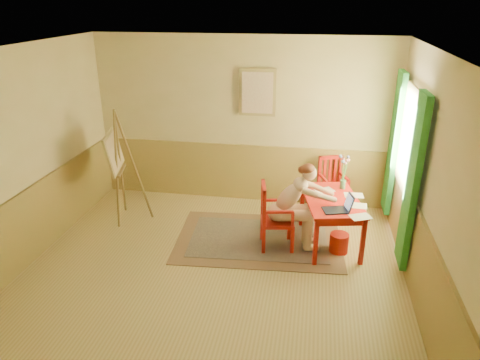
% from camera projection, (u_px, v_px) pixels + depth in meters
% --- Properties ---
extents(room, '(5.04, 4.54, 2.84)m').
position_uv_depth(room, '(212.00, 169.00, 5.41)').
color(room, tan).
rests_on(room, ground).
extents(wainscot, '(5.00, 4.50, 1.00)m').
position_uv_depth(wainscot, '(226.00, 207.00, 6.47)').
color(wainscot, '#AB9148').
rests_on(wainscot, room).
extents(window, '(0.12, 2.01, 2.20)m').
position_uv_depth(window, '(404.00, 155.00, 6.05)').
color(window, white).
rests_on(window, room).
extents(wall_portrait, '(0.60, 0.05, 0.76)m').
position_uv_depth(wall_portrait, '(258.00, 93.00, 7.18)').
color(wall_portrait, '#A49054').
rests_on(wall_portrait, room).
extents(rug, '(2.51, 1.77, 0.02)m').
position_uv_depth(rug, '(259.00, 239.00, 6.61)').
color(rug, '#8C7251').
rests_on(rug, room).
extents(table, '(0.95, 1.32, 0.72)m').
position_uv_depth(table, '(331.00, 204.00, 6.27)').
color(table, red).
rests_on(table, room).
extents(chair_left, '(0.51, 0.50, 0.97)m').
position_uv_depth(chair_left, '(274.00, 217.00, 6.24)').
color(chair_left, red).
rests_on(chair_left, room).
extents(chair_back, '(0.53, 0.54, 0.92)m').
position_uv_depth(chair_back, '(332.00, 185.00, 7.34)').
color(chair_back, red).
rests_on(chair_back, room).
extents(figure, '(0.98, 0.50, 1.27)m').
position_uv_depth(figure, '(295.00, 203.00, 6.15)').
color(figure, beige).
rests_on(figure, room).
extents(laptop, '(0.42, 0.32, 0.23)m').
position_uv_depth(laptop, '(340.00, 208.00, 5.87)').
color(laptop, '#1E2338').
rests_on(laptop, table).
extents(papers, '(0.78, 1.07, 0.00)m').
position_uv_depth(papers, '(348.00, 201.00, 6.14)').
color(papers, white).
rests_on(papers, table).
extents(vase, '(0.17, 0.25, 0.50)m').
position_uv_depth(vase, '(344.00, 174.00, 6.48)').
color(vase, '#3F724C').
rests_on(vase, table).
extents(wastebasket, '(0.28, 0.28, 0.28)m').
position_uv_depth(wastebasket, '(339.00, 243.00, 6.25)').
color(wastebasket, red).
rests_on(wastebasket, room).
extents(easel, '(0.67, 0.81, 1.80)m').
position_uv_depth(easel, '(117.00, 156.00, 6.85)').
color(easel, olive).
rests_on(easel, room).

